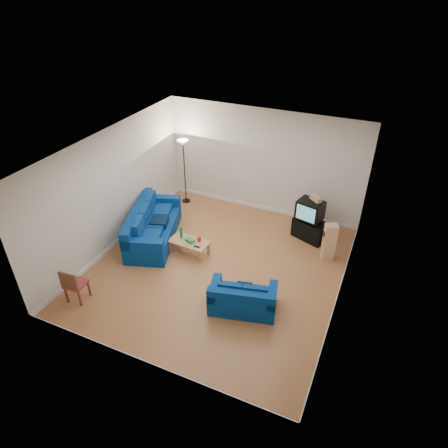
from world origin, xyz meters
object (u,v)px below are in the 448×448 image
at_px(sofa_loveseat, 243,300).
at_px(television, 310,210).
at_px(sofa_three_seat, 151,228).
at_px(coffee_table, 189,243).
at_px(tv_stand, 310,229).

height_order(sofa_loveseat, television, television).
relative_size(sofa_three_seat, coffee_table, 2.52).
distance_m(tv_stand, television, 0.66).
bearing_deg(sofa_three_seat, television, 95.20).
bearing_deg(tv_stand, sofa_loveseat, -80.19).
xyz_separation_m(tv_stand, television, (-0.06, -0.06, 0.66)).
distance_m(sofa_loveseat, tv_stand, 3.43).
bearing_deg(television, tv_stand, 60.65).
distance_m(coffee_table, television, 3.38).
bearing_deg(television, sofa_three_seat, -141.69).
relative_size(coffee_table, television, 1.39).
distance_m(sofa_loveseat, television, 3.42).
bearing_deg(sofa_loveseat, coffee_table, 133.05).
distance_m(sofa_three_seat, television, 4.38).
height_order(tv_stand, television, television).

